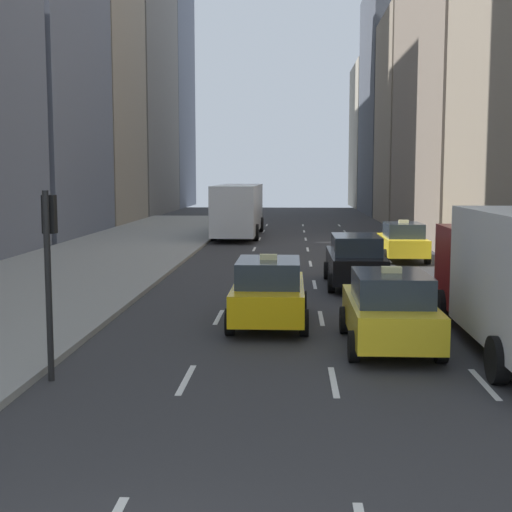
{
  "coord_description": "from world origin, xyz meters",
  "views": [
    {
      "loc": [
        1.81,
        -5.13,
        3.89
      ],
      "look_at": [
        0.79,
        14.64,
        1.63
      ],
      "focal_mm": 50.0,
      "sensor_mm": 36.0,
      "label": 1
    }
  ],
  "objects_px": {
    "taxi_lead": "(403,241)",
    "taxi_second": "(269,291)",
    "city_bus": "(239,208)",
    "taxi_third": "(389,309)",
    "traffic_light_pole": "(49,254)",
    "sedan_black_near": "(355,260)"
  },
  "relations": [
    {
      "from": "taxi_second",
      "to": "city_bus",
      "type": "relative_size",
      "value": 0.38
    },
    {
      "from": "taxi_second",
      "to": "taxi_third",
      "type": "height_order",
      "value": "same"
    },
    {
      "from": "sedan_black_near",
      "to": "traffic_light_pole",
      "type": "height_order",
      "value": "traffic_light_pole"
    },
    {
      "from": "taxi_third",
      "to": "traffic_light_pole",
      "type": "bearing_deg",
      "value": -156.94
    },
    {
      "from": "sedan_black_near",
      "to": "city_bus",
      "type": "distance_m",
      "value": 20.97
    },
    {
      "from": "taxi_lead",
      "to": "city_bus",
      "type": "relative_size",
      "value": 0.38
    },
    {
      "from": "taxi_lead",
      "to": "taxi_second",
      "type": "height_order",
      "value": "same"
    },
    {
      "from": "taxi_third",
      "to": "city_bus",
      "type": "height_order",
      "value": "city_bus"
    },
    {
      "from": "taxi_lead",
      "to": "traffic_light_pole",
      "type": "xyz_separation_m",
      "value": [
        -9.55,
        -19.44,
        1.53
      ]
    },
    {
      "from": "taxi_third",
      "to": "sedan_black_near",
      "type": "distance_m",
      "value": 8.95
    },
    {
      "from": "taxi_lead",
      "to": "taxi_third",
      "type": "height_order",
      "value": "same"
    },
    {
      "from": "taxi_second",
      "to": "city_bus",
      "type": "distance_m",
      "value": 26.96
    },
    {
      "from": "sedan_black_near",
      "to": "traffic_light_pole",
      "type": "distance_m",
      "value": 13.69
    },
    {
      "from": "sedan_black_near",
      "to": "traffic_light_pole",
      "type": "relative_size",
      "value": 1.38
    },
    {
      "from": "taxi_third",
      "to": "traffic_light_pole",
      "type": "relative_size",
      "value": 1.22
    },
    {
      "from": "taxi_second",
      "to": "traffic_light_pole",
      "type": "height_order",
      "value": "traffic_light_pole"
    },
    {
      "from": "taxi_second",
      "to": "city_bus",
      "type": "xyz_separation_m",
      "value": [
        -2.81,
        26.8,
        0.91
      ]
    },
    {
      "from": "taxi_second",
      "to": "traffic_light_pole",
      "type": "xyz_separation_m",
      "value": [
        -3.95,
        -5.2,
        1.53
      ]
    },
    {
      "from": "taxi_second",
      "to": "traffic_light_pole",
      "type": "distance_m",
      "value": 6.71
    },
    {
      "from": "taxi_second",
      "to": "traffic_light_pole",
      "type": "relative_size",
      "value": 1.22
    },
    {
      "from": "taxi_lead",
      "to": "city_bus",
      "type": "xyz_separation_m",
      "value": [
        -8.41,
        12.57,
        0.91
      ]
    },
    {
      "from": "taxi_third",
      "to": "taxi_second",
      "type": "bearing_deg",
      "value": 140.21
    }
  ]
}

